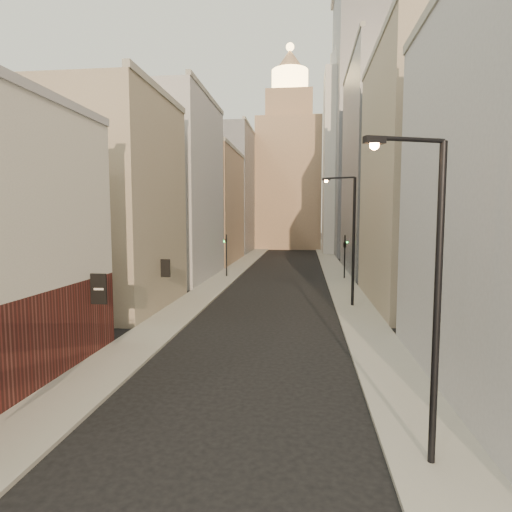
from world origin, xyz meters
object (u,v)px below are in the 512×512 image
at_px(traffic_light_left, 226,246).
at_px(traffic_light_right, 345,246).
at_px(streetlamp_mid, 350,233).
at_px(white_tower, 345,155).
at_px(clock_tower, 289,169).
at_px(streetlamp_near, 430,285).

height_order(traffic_light_left, traffic_light_right, same).
height_order(streetlamp_mid, traffic_light_right, streetlamp_mid).
relative_size(streetlamp_mid, traffic_light_left, 2.03).
xyz_separation_m(white_tower, streetlamp_mid, (-3.89, -49.67, -12.81)).
distance_m(clock_tower, traffic_light_left, 51.05).
bearing_deg(traffic_light_right, white_tower, -78.36).
bearing_deg(streetlamp_near, traffic_light_right, 68.59).
distance_m(white_tower, streetlamp_near, 72.83).
height_order(white_tower, traffic_light_left, white_tower).
bearing_deg(white_tower, traffic_light_left, -115.25).
bearing_deg(white_tower, traffic_light_right, -94.78).
relative_size(white_tower, traffic_light_left, 8.30).
height_order(clock_tower, streetlamp_mid, clock_tower).
height_order(clock_tower, white_tower, clock_tower).
bearing_deg(clock_tower, white_tower, -51.84).
relative_size(clock_tower, traffic_light_left, 8.98).
relative_size(clock_tower, white_tower, 1.08).
relative_size(streetlamp_mid, traffic_light_right, 2.03).
bearing_deg(white_tower, clock_tower, 128.16).
relative_size(white_tower, traffic_light_right, 8.30).
xyz_separation_m(clock_tower, streetlamp_near, (7.00, -85.48, -12.41)).
bearing_deg(traffic_light_left, streetlamp_mid, 147.04).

